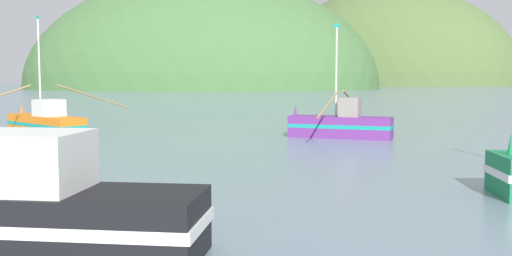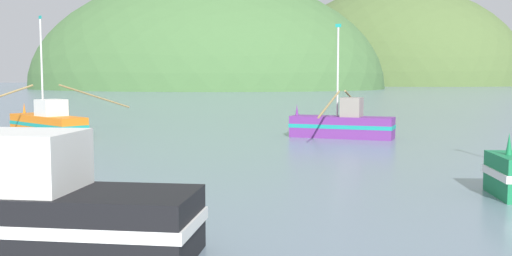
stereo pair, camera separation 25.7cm
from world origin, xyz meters
name	(u,v)px [view 1 (the left image)]	position (x,y,z in m)	size (l,w,h in m)	color
hill_far_center	(199,88)	(-55.35, 176.04, 0.00)	(111.70, 89.36, 68.54)	#47703D
hill_mid_right	(389,85)	(1.75, 259.98, 0.00)	(108.64, 86.91, 82.85)	#516B38
fishing_boat_orange	(46,123)	(-16.36, 33.35, 0.81)	(7.32, 10.69, 7.67)	orange
fishing_boat_purple	(341,124)	(2.21, 36.49, 0.82)	(6.53, 11.18, 6.99)	#6B2D84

